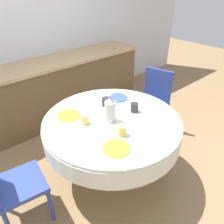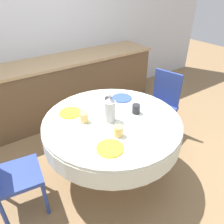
{
  "view_description": "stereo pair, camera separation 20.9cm",
  "coord_description": "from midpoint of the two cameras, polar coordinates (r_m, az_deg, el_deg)",
  "views": [
    {
      "loc": [
        -1.17,
        -1.33,
        1.92
      ],
      "look_at": [
        0.0,
        0.0,
        0.82
      ],
      "focal_mm": 35.0,
      "sensor_mm": 36.0,
      "label": 1
    },
    {
      "loc": [
        -1.01,
        -1.46,
        1.92
      ],
      "look_at": [
        0.0,
        0.0,
        0.82
      ],
      "focal_mm": 35.0,
      "sensor_mm": 36.0,
      "label": 2
    }
  ],
  "objects": [
    {
      "name": "ground_plane",
      "position": [
        2.62,
        2.37,
        -15.6
      ],
      "size": [
        12.0,
        12.0,
        0.0
      ],
      "primitive_type": "plane",
      "color": "#8E704C"
    },
    {
      "name": "wall_back",
      "position": [
        3.48,
        -16.88,
        20.23
      ],
      "size": [
        7.0,
        0.05,
        2.6
      ],
      "color": "silver",
      "rests_on": "ground_plane"
    },
    {
      "name": "kitchen_counter",
      "position": [
        3.43,
        -12.79,
        5.68
      ],
      "size": [
        3.24,
        0.64,
        0.91
      ],
      "color": "brown",
      "rests_on": "ground_plane"
    },
    {
      "name": "dining_table",
      "position": [
        2.2,
        2.72,
        -4.57
      ],
      "size": [
        1.36,
        1.36,
        0.74
      ],
      "color": "tan",
      "rests_on": "ground_plane"
    },
    {
      "name": "chair_left",
      "position": [
        3.02,
        14.77,
        2.4
      ],
      "size": [
        0.49,
        0.49,
        0.9
      ],
      "rotation": [
        0.0,
        0.0,
        -4.46
      ],
      "color": "#2D428E",
      "rests_on": "ground_plane"
    },
    {
      "name": "chair_right",
      "position": [
        2.1,
        -23.4,
        -14.47
      ],
      "size": [
        0.45,
        0.45,
        0.9
      ],
      "rotation": [
        0.0,
        0.0,
        -1.71
      ],
      "color": "#2D428E",
      "rests_on": "ground_plane"
    },
    {
      "name": "plate_near_left",
      "position": [
        1.78,
        2.87,
        -9.55
      ],
      "size": [
        0.22,
        0.22,
        0.01
      ],
      "primitive_type": "cylinder",
      "color": "yellow",
      "rests_on": "dining_table"
    },
    {
      "name": "cup_near_left",
      "position": [
        1.89,
        4.89,
        -5.12
      ],
      "size": [
        0.08,
        0.08,
        0.1
      ],
      "primitive_type": "cylinder",
      "color": "#DBB766",
      "rests_on": "dining_table"
    },
    {
      "name": "plate_near_right",
      "position": [
        2.21,
        14.08,
        -1.26
      ],
      "size": [
        0.22,
        0.22,
        0.01
      ],
      "primitive_type": "cylinder",
      "color": "white",
      "rests_on": "dining_table"
    },
    {
      "name": "cup_near_right",
      "position": [
        2.22,
        8.99,
        0.74
      ],
      "size": [
        0.08,
        0.08,
        0.1
      ],
      "primitive_type": "cylinder",
      "color": "#28282D",
      "rests_on": "dining_table"
    },
    {
      "name": "plate_far_left",
      "position": [
        2.23,
        -8.23,
        -0.28
      ],
      "size": [
        0.22,
        0.22,
        0.01
      ],
      "primitive_type": "cylinder",
      "color": "yellow",
      "rests_on": "dining_table"
    },
    {
      "name": "cup_far_left",
      "position": [
        2.07,
        -4.44,
        -1.52
      ],
      "size": [
        0.08,
        0.08,
        0.1
      ],
      "primitive_type": "cylinder",
      "color": "#DBB766",
      "rests_on": "dining_table"
    },
    {
      "name": "plate_far_right",
      "position": [
        2.49,
        4.96,
        3.61
      ],
      "size": [
        0.22,
        0.22,
        0.01
      ],
      "primitive_type": "cylinder",
      "color": "#3856AD",
      "rests_on": "dining_table"
    },
    {
      "name": "cup_far_right",
      "position": [
        2.33,
        1.63,
        2.68
      ],
      "size": [
        0.08,
        0.08,
        0.1
      ],
      "primitive_type": "cylinder",
      "color": "#28282D",
      "rests_on": "dining_table"
    },
    {
      "name": "coffee_carafe",
      "position": [
        2.04,
        2.39,
        0.59
      ],
      "size": [
        0.11,
        0.11,
        0.29
      ],
      "color": "#B2B2B7",
      "rests_on": "dining_table"
    }
  ]
}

